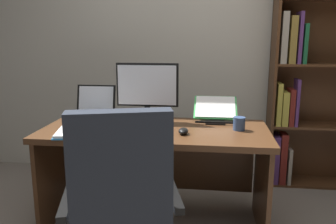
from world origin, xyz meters
The scene contains 13 objects.
wall_back centered at (0.00, 1.87, 1.44)m, with size 5.63×0.12×2.88m, color beige.
desk centered at (-0.24, 0.84, 0.52)m, with size 1.56×0.70×0.72m.
bookshelf centered at (0.97, 1.65, 1.13)m, with size 0.82×0.29×2.21m.
office_chair centered at (-0.29, 0.03, 0.43)m, with size 0.69×0.60×1.03m.
monitor centered at (-0.34, 0.99, 0.94)m, with size 0.47×0.16×0.43m.
laptop centered at (-0.77, 1.00, 0.77)m, with size 0.31×0.30×0.25m.
keyboard centered at (-0.34, 0.65, 0.73)m, with size 0.42×0.15×0.02m, color black.
computer_mouse centered at (-0.04, 0.65, 0.74)m, with size 0.06×0.10×0.04m, color black.
reading_stand_with_book centered at (0.17, 1.06, 0.81)m, with size 0.32×0.28×0.17m.
open_binder centered at (-0.67, 0.60, 0.73)m, with size 0.46×0.39×0.02m.
notepad centered at (-0.45, 0.74, 0.73)m, with size 0.15×0.21×0.01m, color white.
pen centered at (-0.43, 0.74, 0.73)m, with size 0.01×0.01×0.14m, color maroon.
coffee_mug centered at (0.33, 0.80, 0.77)m, with size 0.08×0.08×0.09m, color #334C7A.
Camera 1 is at (0.14, -1.53, 1.34)m, focal length 36.98 mm.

